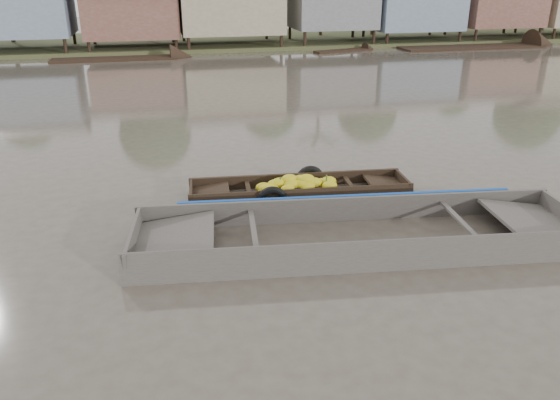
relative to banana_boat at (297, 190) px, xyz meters
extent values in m
plane|color=#494138|center=(-0.27, -3.10, -0.12)|extent=(120.00, 120.00, 0.00)
cube|color=#384723|center=(-0.27, 29.90, -0.12)|extent=(120.00, 12.00, 0.50)
cube|color=slate|center=(-10.77, 26.40, 2.58)|extent=(6.20, 5.20, 3.20)
cube|color=brown|center=(-4.07, 26.40, 2.08)|extent=(5.80, 4.60, 2.70)
cube|color=gray|center=(2.23, 26.40, 2.53)|extent=(6.50, 5.30, 3.30)
cube|color=slate|center=(9.23, 26.40, 2.48)|extent=(5.40, 4.70, 2.90)
cube|color=slate|center=(15.23, 26.40, 2.38)|extent=(6.00, 5.00, 3.10)
cube|color=brown|center=(21.73, 26.40, 2.33)|extent=(5.70, 4.90, 2.80)
cylinder|color=#473323|center=(-12.27, 30.90, 2.33)|extent=(0.28, 0.28, 4.90)
cylinder|color=#473323|center=(5.73, 30.90, 2.51)|extent=(0.28, 0.28, 5.25)
cylinder|color=#473323|center=(21.73, 30.90, 2.16)|extent=(0.28, 0.28, 4.55)
cube|color=black|center=(0.06, 0.00, -0.20)|extent=(5.00, 1.36, 0.08)
cube|color=black|center=(0.11, 0.53, 0.00)|extent=(5.03, 0.57, 0.47)
cube|color=black|center=(0.02, -0.54, 0.00)|extent=(5.03, 0.57, 0.47)
cube|color=black|center=(2.52, -0.21, 0.00)|extent=(0.15, 1.10, 0.44)
cube|color=black|center=(2.09, -0.17, 0.05)|extent=(0.93, 1.01, 0.18)
cube|color=black|center=(-2.39, 0.21, 0.00)|extent=(0.15, 1.10, 0.44)
cube|color=black|center=(-1.97, 0.17, 0.05)|extent=(0.93, 1.01, 0.18)
cube|color=black|center=(-1.11, 0.10, 0.09)|extent=(0.19, 1.06, 0.05)
cube|color=black|center=(1.24, -0.10, 0.09)|extent=(0.19, 1.06, 0.05)
ellipsoid|color=yellow|center=(0.38, -0.08, 0.19)|extent=(0.39, 0.29, 0.23)
ellipsoid|color=yellow|center=(-0.17, 0.28, 0.15)|extent=(0.34, 0.25, 0.20)
ellipsoid|color=yellow|center=(0.12, -0.10, 0.18)|extent=(0.38, 0.28, 0.22)
ellipsoid|color=yellow|center=(0.21, -0.18, 0.14)|extent=(0.37, 0.27, 0.22)
ellipsoid|color=yellow|center=(0.20, -0.04, 0.26)|extent=(0.43, 0.32, 0.25)
ellipsoid|color=yellow|center=(0.79, 0.13, 0.10)|extent=(0.42, 0.31, 0.24)
ellipsoid|color=yellow|center=(-0.76, 0.02, 0.01)|extent=(0.33, 0.24, 0.19)
ellipsoid|color=yellow|center=(0.32, 0.28, 0.08)|extent=(0.37, 0.27, 0.21)
ellipsoid|color=yellow|center=(0.89, -0.38, 0.03)|extent=(0.35, 0.26, 0.21)
ellipsoid|color=yellow|center=(-0.13, -0.05, 0.18)|extent=(0.40, 0.29, 0.23)
ellipsoid|color=yellow|center=(-0.50, 0.10, 0.16)|extent=(0.36, 0.27, 0.21)
ellipsoid|color=yellow|center=(-0.13, 0.13, 0.16)|extent=(0.38, 0.28, 0.22)
ellipsoid|color=yellow|center=(-0.61, -0.12, 0.08)|extent=(0.43, 0.31, 0.25)
ellipsoid|color=yellow|center=(0.10, 0.08, 0.24)|extent=(0.33, 0.24, 0.19)
ellipsoid|color=yellow|center=(-0.74, -0.23, -0.01)|extent=(0.34, 0.25, 0.20)
ellipsoid|color=yellow|center=(-0.69, 0.03, 0.08)|extent=(0.43, 0.31, 0.25)
ellipsoid|color=yellow|center=(-0.59, -0.21, 0.04)|extent=(0.42, 0.31, 0.24)
ellipsoid|color=yellow|center=(-0.39, 0.09, 0.18)|extent=(0.43, 0.31, 0.25)
ellipsoid|color=yellow|center=(-0.75, 0.18, 0.07)|extent=(0.39, 0.29, 0.23)
ellipsoid|color=yellow|center=(-0.07, 0.19, 0.15)|extent=(0.38, 0.28, 0.22)
ellipsoid|color=yellow|center=(0.65, 0.20, 0.06)|extent=(0.37, 0.27, 0.22)
ellipsoid|color=yellow|center=(0.12, -0.30, 0.05)|extent=(0.34, 0.25, 0.20)
ellipsoid|color=yellow|center=(-0.05, 0.23, 0.12)|extent=(0.35, 0.25, 0.20)
ellipsoid|color=yellow|center=(-0.17, 0.06, 0.26)|extent=(0.40, 0.30, 0.24)
ellipsoid|color=yellow|center=(0.72, -0.18, 0.11)|extent=(0.39, 0.29, 0.23)
ellipsoid|color=yellow|center=(-0.27, -0.21, 0.14)|extent=(0.33, 0.24, 0.19)
cylinder|color=#3F6626|center=(-0.38, 0.04, 0.25)|extent=(0.04, 0.04, 0.16)
cylinder|color=#3F6626|center=(0.24, -0.02, 0.25)|extent=(0.04, 0.04, 0.16)
cylinder|color=#3F6626|center=(0.69, -0.05, 0.25)|extent=(0.04, 0.04, 0.16)
torus|color=black|center=(0.47, 0.57, 0.01)|extent=(0.71, 0.22, 0.70)
torus|color=black|center=(-0.70, -0.55, 0.01)|extent=(0.71, 0.22, 0.70)
cube|color=#423C38|center=(0.53, -2.62, -0.20)|extent=(8.44, 2.73, 0.08)
cube|color=#423C38|center=(0.65, -1.61, 0.10)|extent=(8.44, 1.15, 0.68)
cube|color=#423C38|center=(0.41, -3.63, 0.10)|extent=(8.44, 1.15, 0.68)
cube|color=#423C38|center=(3.93, -3.01, 0.18)|extent=(1.63, 1.94, 0.26)
cube|color=#423C38|center=(-3.59, -2.14, 0.10)|extent=(0.30, 2.06, 0.64)
cube|color=#423C38|center=(-2.87, -2.23, 0.18)|extent=(1.63, 1.94, 0.26)
cube|color=#423C38|center=(-1.44, -2.39, 0.24)|extent=(0.33, 1.99, 0.05)
cube|color=#423C38|center=(2.50, -2.85, 0.24)|extent=(0.33, 1.99, 0.05)
cube|color=#665E54|center=(0.53, -2.62, -0.14)|extent=(6.45, 2.34, 0.02)
cube|color=#0F419C|center=(0.66, -1.54, 0.36)|extent=(6.82, 0.89, 0.17)
torus|color=olive|center=(3.11, -3.26, -0.11)|extent=(0.47, 0.47, 0.07)
torus|color=olive|center=(3.11, -3.26, -0.07)|extent=(0.38, 0.38, 0.07)
cube|color=black|center=(8.91, 22.86, -0.17)|extent=(3.92, 1.74, 0.35)
cube|color=black|center=(17.96, 22.62, -0.17)|extent=(9.89, 2.24, 0.35)
cube|color=black|center=(-5.16, 22.44, -0.17)|extent=(7.03, 1.60, 0.35)
camera|label=1|loc=(-2.97, -11.26, 4.65)|focal=35.00mm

